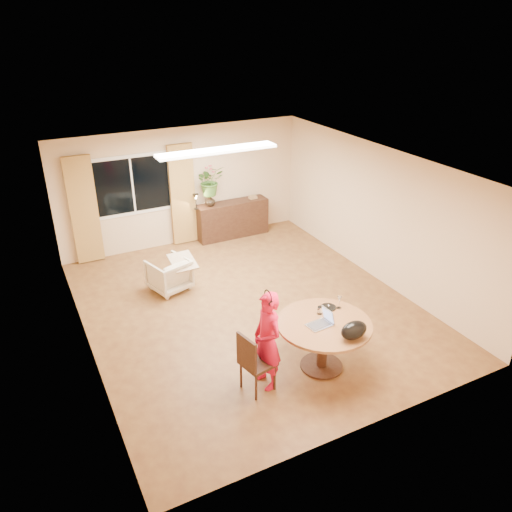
{
  "coord_description": "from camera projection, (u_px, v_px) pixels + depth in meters",
  "views": [
    {
      "loc": [
        -3.35,
        -6.85,
        4.76
      ],
      "look_at": [
        0.05,
        -0.2,
        1.1
      ],
      "focal_mm": 35.0,
      "sensor_mm": 36.0,
      "label": 1
    }
  ],
  "objects": [
    {
      "name": "floor",
      "position": [
        249.0,
        307.0,
        8.94
      ],
      "size": [
        6.5,
        6.5,
        0.0
      ],
      "primitive_type": "plane",
      "color": "brown",
      "rests_on": "ground"
    },
    {
      "name": "ceiling",
      "position": [
        247.0,
        165.0,
        7.8
      ],
      "size": [
        6.5,
        6.5,
        0.0
      ],
      "primitive_type": "plane",
      "rotation": [
        3.14,
        0.0,
        0.0
      ],
      "color": "white",
      "rests_on": "wall_back"
    },
    {
      "name": "wall_back",
      "position": [
        183.0,
        187.0,
        10.97
      ],
      "size": [
        5.5,
        0.0,
        5.5
      ],
      "primitive_type": "plane",
      "rotation": [
        1.57,
        0.0,
        0.0
      ],
      "color": "#DAB88D",
      "rests_on": "floor"
    },
    {
      "name": "wall_left",
      "position": [
        79.0,
        277.0,
        7.25
      ],
      "size": [
        0.0,
        6.5,
        6.5
      ],
      "primitive_type": "plane",
      "rotation": [
        1.57,
        0.0,
        1.57
      ],
      "color": "#DAB88D",
      "rests_on": "floor"
    },
    {
      "name": "wall_right",
      "position": [
        377.0,
        214.0,
        9.49
      ],
      "size": [
        0.0,
        6.5,
        6.5
      ],
      "primitive_type": "plane",
      "rotation": [
        1.57,
        0.0,
        -1.57
      ],
      "color": "#DAB88D",
      "rests_on": "floor"
    },
    {
      "name": "window",
      "position": [
        132.0,
        185.0,
        10.41
      ],
      "size": [
        1.7,
        0.03,
        1.3
      ],
      "color": "white",
      "rests_on": "wall_back"
    },
    {
      "name": "curtain_left",
      "position": [
        84.0,
        211.0,
        10.08
      ],
      "size": [
        0.55,
        0.08,
        2.25
      ],
      "primitive_type": "cube",
      "color": "olive",
      "rests_on": "wall_back"
    },
    {
      "name": "curtain_right",
      "position": [
        183.0,
        195.0,
        10.94
      ],
      "size": [
        0.55,
        0.08,
        2.25
      ],
      "primitive_type": "cube",
      "color": "olive",
      "rests_on": "wall_back"
    },
    {
      "name": "ceiling_panel",
      "position": [
        217.0,
        151.0,
        8.77
      ],
      "size": [
        2.2,
        0.35,
        0.05
      ],
      "primitive_type": "cube",
      "color": "white",
      "rests_on": "ceiling"
    },
    {
      "name": "dining_table",
      "position": [
        324.0,
        332.0,
        7.17
      ],
      "size": [
        1.37,
        1.37,
        0.78
      ],
      "color": "brown",
      "rests_on": "floor"
    },
    {
      "name": "dining_chair",
      "position": [
        258.0,
        361.0,
        6.81
      ],
      "size": [
        0.53,
        0.5,
        0.94
      ],
      "primitive_type": null,
      "rotation": [
        0.0,
        0.0,
        0.21
      ],
      "color": "black",
      "rests_on": "floor"
    },
    {
      "name": "child",
      "position": [
        267.0,
        341.0,
        6.79
      ],
      "size": [
        0.55,
        0.38,
        1.47
      ],
      "primitive_type": "imported",
      "rotation": [
        0.0,
        0.0,
        -1.52
      ],
      "color": "red",
      "rests_on": "floor"
    },
    {
      "name": "laptop",
      "position": [
        319.0,
        318.0,
        6.98
      ],
      "size": [
        0.38,
        0.27,
        0.24
      ],
      "primitive_type": null,
      "rotation": [
        0.0,
        0.0,
        0.1
      ],
      "color": "#B7B7BC",
      "rests_on": "dining_table"
    },
    {
      "name": "tumbler",
      "position": [
        320.0,
        310.0,
        7.29
      ],
      "size": [
        0.09,
        0.09,
        0.12
      ],
      "primitive_type": null,
      "rotation": [
        0.0,
        0.0,
        -0.07
      ],
      "color": "white",
      "rests_on": "dining_table"
    },
    {
      "name": "wine_glass",
      "position": [
        339.0,
        302.0,
        7.41
      ],
      "size": [
        0.08,
        0.08,
        0.2
      ],
      "primitive_type": null,
      "rotation": [
        0.0,
        0.0,
        -0.11
      ],
      "color": "white",
      "rests_on": "dining_table"
    },
    {
      "name": "pot_lid",
      "position": [
        328.0,
        307.0,
        7.45
      ],
      "size": [
        0.25,
        0.25,
        0.04
      ],
      "primitive_type": null,
      "rotation": [
        0.0,
        0.0,
        -0.11
      ],
      "color": "white",
      "rests_on": "dining_table"
    },
    {
      "name": "handbag",
      "position": [
        354.0,
        330.0,
        6.7
      ],
      "size": [
        0.4,
        0.23,
        0.26
      ],
      "primitive_type": null,
      "rotation": [
        0.0,
        0.0,
        0.0
      ],
      "color": "black",
      "rests_on": "dining_table"
    },
    {
      "name": "armchair",
      "position": [
        169.0,
        274.0,
        9.39
      ],
      "size": [
        0.84,
        0.85,
        0.63
      ],
      "primitive_type": "imported",
      "rotation": [
        0.0,
        0.0,
        3.43
      ],
      "color": "#C2B69A",
      "rests_on": "floor"
    },
    {
      "name": "throw",
      "position": [
        182.0,
        258.0,
        9.29
      ],
      "size": [
        0.46,
        0.56,
        0.03
      ],
      "primitive_type": null,
      "rotation": [
        0.0,
        0.0,
        0.02
      ],
      "color": "beige",
      "rests_on": "armchair"
    },
    {
      "name": "sideboard",
      "position": [
        232.0,
        219.0,
        11.6
      ],
      "size": [
        1.69,
        0.41,
        0.84
      ],
      "primitive_type": "cube",
      "color": "black",
      "rests_on": "floor"
    },
    {
      "name": "vase",
      "position": [
        210.0,
        201.0,
        11.14
      ],
      "size": [
        0.3,
        0.3,
        0.25
      ],
      "primitive_type": "imported",
      "rotation": [
        0.0,
        0.0,
        -0.34
      ],
      "color": "black",
      "rests_on": "sideboard"
    },
    {
      "name": "bouquet",
      "position": [
        210.0,
        181.0,
        10.95
      ],
      "size": [
        0.65,
        0.58,
        0.66
      ],
      "primitive_type": "imported",
      "rotation": [
        0.0,
        0.0,
        0.12
      ],
      "color": "#2A5F23",
      "rests_on": "vase"
    },
    {
      "name": "book_stack",
      "position": [
        253.0,
        197.0,
        11.62
      ],
      "size": [
        0.19,
        0.14,
        0.07
      ],
      "primitive_type": null,
      "rotation": [
        0.0,
        0.0,
        -0.06
      ],
      "color": "olive",
      "rests_on": "sideboard"
    },
    {
      "name": "desk_lamp",
      "position": [
        196.0,
        201.0,
        10.93
      ],
      "size": [
        0.15,
        0.15,
        0.36
      ],
      "primitive_type": null,
      "rotation": [
        0.0,
        0.0,
        -0.03
      ],
      "color": "black",
      "rests_on": "sideboard"
    }
  ]
}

